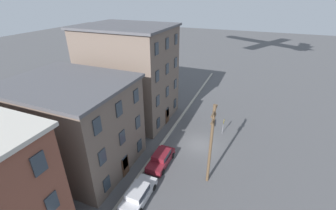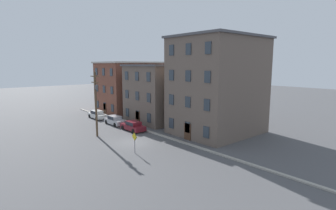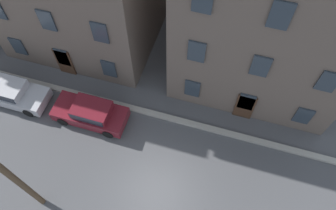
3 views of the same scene
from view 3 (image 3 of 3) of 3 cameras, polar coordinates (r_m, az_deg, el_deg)
name	(u,v)px [view 3 (image 3 of 3)]	position (r m, az deg, el deg)	size (l,w,h in m)	color
ground_plane	(157,191)	(18.34, -1.92, -14.81)	(200.00, 200.00, 0.00)	#4C4C4F
kerb_strip	(179,121)	(19.90, 2.01, -2.73)	(56.00, 0.36, 0.16)	#9E998E
car_silver	(11,92)	(22.38, -25.70, 2.13)	(4.40, 1.92, 1.43)	#B7B7BC
car_maroon	(91,112)	(19.93, -13.29, -1.26)	(4.40, 1.92, 1.43)	maroon
utility_pole	(4,170)	(15.02, -26.65, -10.11)	(2.40, 0.44, 8.74)	brown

